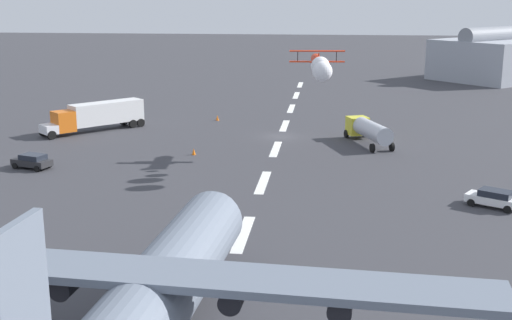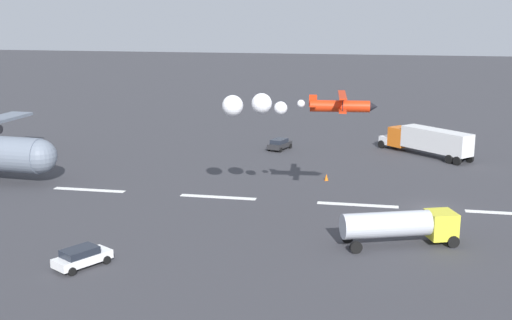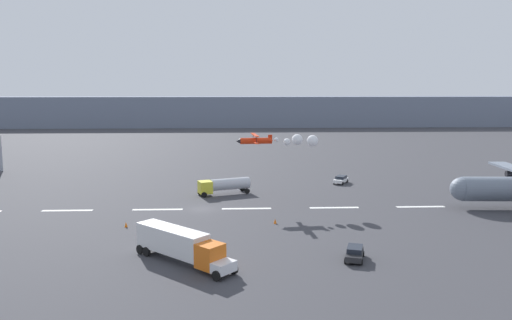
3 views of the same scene
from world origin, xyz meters
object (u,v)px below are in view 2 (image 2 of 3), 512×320
at_px(followme_car_yellow, 280,144).
at_px(semi_truck_orange, 427,140).
at_px(fuel_tanker_truck, 401,225).
at_px(stunt_biplane_red, 281,105).
at_px(traffic_cone_far, 326,177).
at_px(airport_staff_sedan, 82,257).

bearing_deg(followme_car_yellow, semi_truck_orange, 179.98).
bearing_deg(fuel_tanker_truck, followme_car_yellow, -65.95).
distance_m(semi_truck_orange, fuel_tanker_truck, 35.31).
height_order(stunt_biplane_red, followme_car_yellow, stunt_biplane_red).
relative_size(semi_truck_orange, traffic_cone_far, 16.07).
relative_size(stunt_biplane_red, followme_car_yellow, 3.12).
bearing_deg(traffic_cone_far, followme_car_yellow, -62.97).
bearing_deg(fuel_tanker_truck, stunt_biplane_red, -27.86).
xyz_separation_m(semi_truck_orange, traffic_cone_far, (11.87, 15.36, -1.74)).
xyz_separation_m(stunt_biplane_red, fuel_tanker_truck, (-10.94, 5.78, -8.75)).
xyz_separation_m(stunt_biplane_red, followme_car_yellow, (4.71, -29.30, -9.69)).
bearing_deg(stunt_biplane_red, airport_staff_sedan, 50.15).
distance_m(semi_truck_orange, followme_car_yellow, 19.75).
bearing_deg(semi_truck_orange, traffic_cone_far, 52.29).
height_order(semi_truck_orange, followme_car_yellow, semi_truck_orange).
relative_size(fuel_tanker_truck, followme_car_yellow, 2.17).
distance_m(fuel_tanker_truck, followme_car_yellow, 38.42).
distance_m(fuel_tanker_truck, traffic_cone_far, 21.25).
bearing_deg(followme_car_yellow, traffic_cone_far, 117.03).
height_order(airport_staff_sedan, traffic_cone_far, airport_staff_sedan).
bearing_deg(semi_truck_orange, fuel_tanker_truck, 83.40).
distance_m(stunt_biplane_red, followme_car_yellow, 31.21).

